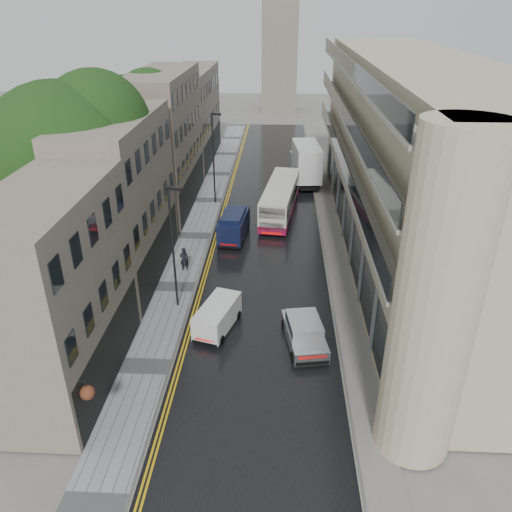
# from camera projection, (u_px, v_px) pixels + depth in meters

# --- Properties ---
(road) EXTENTS (9.00, 85.00, 0.02)m
(road) POSITION_uv_depth(u_px,v_px,m) (266.00, 238.00, 41.06)
(road) COLOR black
(road) RESTS_ON ground
(left_sidewalk) EXTENTS (2.70, 85.00, 0.12)m
(left_sidewalk) POSITION_uv_depth(u_px,v_px,m) (196.00, 236.00, 41.29)
(left_sidewalk) COLOR gray
(left_sidewalk) RESTS_ON ground
(right_sidewalk) EXTENTS (1.80, 85.00, 0.12)m
(right_sidewalk) POSITION_uv_depth(u_px,v_px,m) (332.00, 239.00, 40.80)
(right_sidewalk) COLOR slate
(right_sidewalk) RESTS_ON ground
(old_shop_row) EXTENTS (4.50, 56.00, 12.00)m
(old_shop_row) POSITION_uv_depth(u_px,v_px,m) (153.00, 157.00, 40.97)
(old_shop_row) COLOR gray
(old_shop_row) RESTS_ON ground
(modern_block) EXTENTS (8.00, 40.00, 14.00)m
(modern_block) POSITION_uv_depth(u_px,v_px,m) (408.00, 163.00, 36.08)
(modern_block) COLOR tan
(modern_block) RESTS_ON ground
(tree_near) EXTENTS (10.56, 10.56, 13.89)m
(tree_near) POSITION_uv_depth(u_px,v_px,m) (68.00, 185.00, 31.78)
(tree_near) COLOR black
(tree_near) RESTS_ON ground
(tree_far) EXTENTS (9.24, 9.24, 12.46)m
(tree_far) POSITION_uv_depth(u_px,v_px,m) (130.00, 144.00, 43.65)
(tree_far) COLOR black
(tree_far) RESTS_ON ground
(cream_bus) EXTENTS (3.66, 10.65, 2.85)m
(cream_bus) POSITION_uv_depth(u_px,v_px,m) (263.00, 211.00, 42.62)
(cream_bus) COLOR silver
(cream_bus) RESTS_ON road
(white_lorry) EXTENTS (3.28, 8.41, 4.31)m
(white_lorry) POSITION_uv_depth(u_px,v_px,m) (297.00, 168.00, 50.97)
(white_lorry) COLOR silver
(white_lorry) RESTS_ON road
(silver_hatchback) EXTENTS (2.61, 4.63, 1.64)m
(silver_hatchback) POSITION_uv_depth(u_px,v_px,m) (294.00, 350.00, 26.57)
(silver_hatchback) COLOR #B1B0B5
(silver_hatchback) RESTS_ON road
(white_van) EXTENTS (2.63, 4.10, 1.72)m
(white_van) POSITION_uv_depth(u_px,v_px,m) (196.00, 327.00, 28.42)
(white_van) COLOR white
(white_van) RESTS_ON road
(navy_van) EXTENTS (2.34, 4.91, 2.43)m
(navy_van) POSITION_uv_depth(u_px,v_px,m) (219.00, 232.00, 39.17)
(navy_van) COLOR black
(navy_van) RESTS_ON road
(pedestrian) EXTENTS (0.75, 0.64, 1.75)m
(pedestrian) POSITION_uv_depth(u_px,v_px,m) (184.00, 259.00, 35.63)
(pedestrian) COLOR black
(pedestrian) RESTS_ON left_sidewalk
(lamp_post_near) EXTENTS (0.90, 0.51, 7.91)m
(lamp_post_near) POSITION_uv_depth(u_px,v_px,m) (173.00, 249.00, 30.06)
(lamp_post_near) COLOR black
(lamp_post_near) RESTS_ON left_sidewalk
(lamp_post_far) EXTENTS (0.97, 0.46, 8.43)m
(lamp_post_far) POSITION_uv_depth(u_px,v_px,m) (214.00, 160.00, 46.18)
(lamp_post_far) COLOR black
(lamp_post_far) RESTS_ON left_sidewalk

